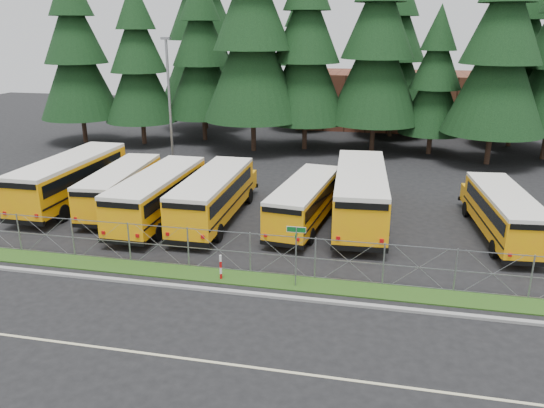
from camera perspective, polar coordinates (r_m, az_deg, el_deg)
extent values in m
plane|color=black|center=(25.48, 0.42, -6.63)|extent=(120.00, 120.00, 0.00)
cube|color=gray|center=(22.74, -1.19, -9.73)|extent=(50.00, 0.25, 0.12)
cube|color=#1E4012|center=(23.97, -0.41, -8.25)|extent=(50.00, 1.40, 0.06)
cube|color=beige|center=(18.74, -4.76, -16.79)|extent=(50.00, 0.12, 0.01)
cube|color=brown|center=(63.10, 13.45, 10.87)|extent=(22.00, 10.00, 6.00)
cylinder|color=gray|center=(22.94, 2.58, -5.75)|extent=(0.06, 0.06, 2.80)
cube|color=#0C571D|center=(22.45, 2.63, -2.77)|extent=(0.80, 0.03, 0.22)
cube|color=white|center=(22.45, 2.63, -2.77)|extent=(0.84, 0.02, 0.26)
cube|color=#0C571D|center=(22.54, 2.62, -3.34)|extent=(0.03, 0.55, 0.18)
cylinder|color=#B20C0C|center=(23.98, -5.54, -6.81)|extent=(0.11, 0.11, 1.20)
cylinder|color=gray|center=(41.66, -10.92, 10.13)|extent=(0.20, 0.20, 10.00)
cube|color=gray|center=(41.26, -11.36, 17.08)|extent=(0.70, 0.35, 0.18)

